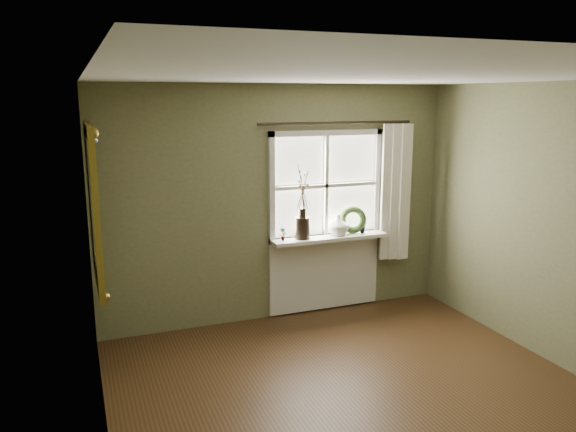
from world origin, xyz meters
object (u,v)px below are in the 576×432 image
Objects in this scene: dark_jug at (302,228)px; cream_vase at (338,225)px; wreath at (353,223)px; gilt_mirror at (93,205)px.

cream_vase is (0.44, 0.00, -0.00)m from dark_jug.
cream_vase is 0.21m from wreath.
cream_vase is 0.75× the size of wreath.
wreath is (0.20, 0.04, 0.00)m from cream_vase.
cream_vase is at bearing 15.15° from gilt_mirror.
gilt_mirror is (-2.19, -0.71, 0.53)m from dark_jug.
dark_jug is 0.44m from cream_vase.
dark_jug reaches higher than cream_vase.
gilt_mirror reaches higher than dark_jug.
gilt_mirror reaches higher than cream_vase.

